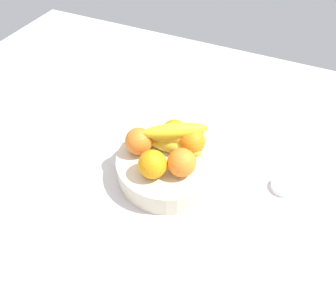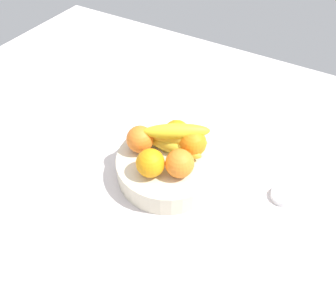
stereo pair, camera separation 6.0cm
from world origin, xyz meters
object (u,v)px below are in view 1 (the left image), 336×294
at_px(fruit_bowl, 168,166).
at_px(orange_center, 192,141).
at_px(jar_lid, 283,187).
at_px(orange_back_right, 139,141).
at_px(orange_front_left, 152,164).
at_px(orange_front_right, 182,163).
at_px(orange_back_left, 175,133).
at_px(banana_bunch, 173,138).

xyz_separation_m(fruit_bowl, orange_center, (-0.04, -0.05, 0.07)).
xyz_separation_m(fruit_bowl, jar_lid, (-0.29, -0.08, -0.02)).
relative_size(orange_back_right, jar_lid, 1.14).
bearing_deg(fruit_bowl, orange_center, -132.58).
height_order(orange_front_left, orange_center, same).
height_order(orange_front_right, jar_lid, orange_front_right).
distance_m(orange_front_right, orange_center, 0.08).
relative_size(orange_front_right, orange_back_left, 1.00).
relative_size(orange_back_right, banana_bunch, 0.40).
distance_m(fruit_bowl, orange_back_right, 0.10).
height_order(fruit_bowl, orange_front_left, orange_front_left).
bearing_deg(orange_front_left, banana_bunch, -95.56).
bearing_deg(orange_back_right, orange_back_left, -136.24).
bearing_deg(jar_lid, fruit_bowl, 14.93).
bearing_deg(orange_center, orange_front_left, 63.78).
relative_size(orange_front_right, orange_center, 1.00).
relative_size(fruit_bowl, banana_bunch, 1.53).
distance_m(orange_center, orange_back_left, 0.05).
distance_m(orange_center, orange_back_right, 0.14).
distance_m(orange_front_left, orange_center, 0.13).
bearing_deg(orange_back_left, jar_lid, -176.53).
xyz_separation_m(fruit_bowl, orange_back_right, (0.08, 0.01, 0.07)).
relative_size(orange_front_right, orange_back_right, 1.00).
xyz_separation_m(orange_center, orange_back_left, (0.05, -0.01, 0.00)).
relative_size(fruit_bowl, orange_front_right, 3.79).
distance_m(fruit_bowl, jar_lid, 0.30).
bearing_deg(jar_lid, banana_bunch, 8.41).
distance_m(orange_front_right, jar_lid, 0.28).
relative_size(fruit_bowl, orange_back_right, 3.79).
relative_size(orange_back_left, banana_bunch, 0.40).
xyz_separation_m(orange_back_left, jar_lid, (-0.30, -0.02, -0.09)).
height_order(orange_front_right, orange_back_left, same).
bearing_deg(orange_front_right, banana_bunch, -51.43).
height_order(orange_front_left, orange_front_right, same).
distance_m(orange_back_right, banana_bunch, 0.09).
distance_m(fruit_bowl, orange_front_right, 0.09).
height_order(orange_front_right, orange_center, same).
height_order(orange_center, jar_lid, orange_center).
height_order(fruit_bowl, jar_lid, fruit_bowl).
height_order(orange_front_right, orange_back_right, same).
distance_m(orange_back_right, jar_lid, 0.39).
xyz_separation_m(orange_front_left, banana_bunch, (-0.01, -0.10, 0.01)).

